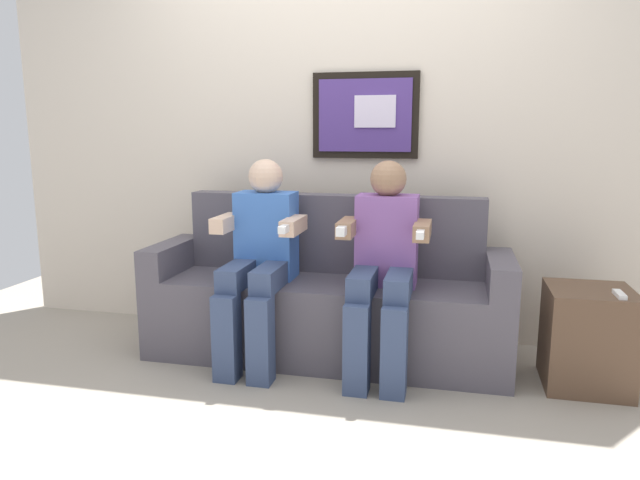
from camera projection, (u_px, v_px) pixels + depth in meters
The scene contains 7 objects.
ground_plane at pixel (313, 377), 3.01m from camera, with size 5.71×5.71×0.00m, color #9E9384.
back_wall_assembly at pixel (344, 124), 3.50m from camera, with size 4.39×0.10×2.60m.
couch at pixel (327, 302), 3.26m from camera, with size 1.99×0.58×0.90m.
person_on_left at pixel (260, 254), 3.12m from camera, with size 0.46×0.56×1.11m.
person_on_right at pixel (384, 260), 2.98m from camera, with size 0.46×0.56×1.11m.
side_table_right at pixel (587, 338), 2.88m from camera, with size 0.40×0.40×0.50m.
spare_remote_on_table at pixel (620, 294), 2.70m from camera, with size 0.04×0.13×0.02m, color white.
Camera 1 is at (0.67, -2.75, 1.26)m, focal length 32.54 mm.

